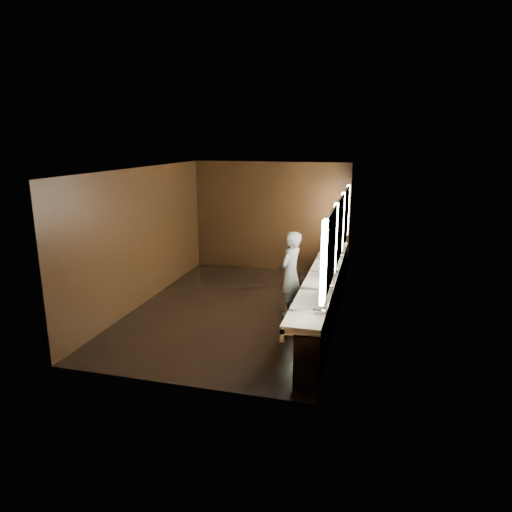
{
  "coord_description": "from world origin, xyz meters",
  "views": [
    {
      "loc": [
        2.59,
        -8.27,
        3.34
      ],
      "look_at": [
        0.41,
        0.0,
        1.14
      ],
      "focal_mm": 32.0,
      "sensor_mm": 36.0,
      "label": 1
    }
  ],
  "objects": [
    {
      "name": "floor",
      "position": [
        0.0,
        0.0,
        0.0
      ],
      "size": [
        6.0,
        6.0,
        0.0
      ],
      "primitive_type": "plane",
      "color": "black",
      "rests_on": "ground"
    },
    {
      "name": "ceiling",
      "position": [
        0.0,
        0.0,
        2.8
      ],
      "size": [
        4.0,
        6.0,
        0.02
      ],
      "primitive_type": "cube",
      "color": "#2D2D2B",
      "rests_on": "wall_back"
    },
    {
      "name": "wall_back",
      "position": [
        0.0,
        3.0,
        1.4
      ],
      "size": [
        4.0,
        0.02,
        2.8
      ],
      "primitive_type": "cube",
      "color": "black",
      "rests_on": "floor"
    },
    {
      "name": "wall_front",
      "position": [
        0.0,
        -3.0,
        1.4
      ],
      "size": [
        4.0,
        0.02,
        2.8
      ],
      "primitive_type": "cube",
      "color": "black",
      "rests_on": "floor"
    },
    {
      "name": "wall_left",
      "position": [
        -2.0,
        0.0,
        1.4
      ],
      "size": [
        0.02,
        6.0,
        2.8
      ],
      "primitive_type": "cube",
      "color": "black",
      "rests_on": "floor"
    },
    {
      "name": "wall_right",
      "position": [
        2.0,
        0.0,
        1.4
      ],
      "size": [
        0.02,
        6.0,
        2.8
      ],
      "primitive_type": "cube",
      "color": "black",
      "rests_on": "floor"
    },
    {
      "name": "sink_counter",
      "position": [
        1.79,
        0.0,
        0.5
      ],
      "size": [
        0.55,
        5.4,
        1.01
      ],
      "color": "black",
      "rests_on": "floor"
    },
    {
      "name": "mirror_band",
      "position": [
        1.98,
        -0.0,
        1.75
      ],
      "size": [
        0.06,
        5.03,
        1.15
      ],
      "color": "white",
      "rests_on": "wall_right"
    },
    {
      "name": "person",
      "position": [
        1.09,
        0.05,
        0.83
      ],
      "size": [
        0.55,
        0.69,
        1.65
      ],
      "primitive_type": "imported",
      "rotation": [
        0.0,
        0.0,
        -1.86
      ],
      "color": "#8DBBD3",
      "rests_on": "floor"
    },
    {
      "name": "trash_bin",
      "position": [
        1.58,
        -0.8,
        0.31
      ],
      "size": [
        0.45,
        0.45,
        0.61
      ],
      "primitive_type": "cylinder",
      "rotation": [
        0.0,
        0.0,
        0.17
      ],
      "color": "black",
      "rests_on": "floor"
    }
  ]
}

